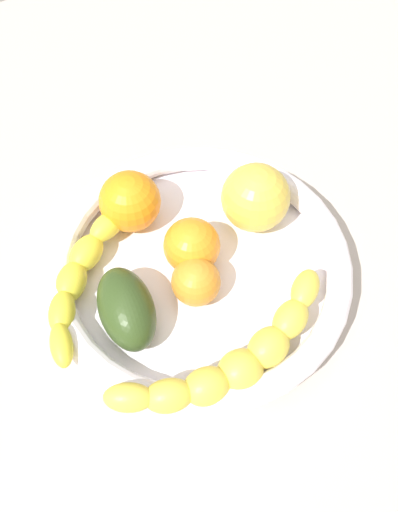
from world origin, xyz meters
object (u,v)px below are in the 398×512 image
(orange_front, at_px, (196,282))
(avocado_dark, at_px, (126,309))
(banana_draped_left, at_px, (86,268))
(banana_draped_right, at_px, (234,360))
(fruit_bowl, at_px, (199,269))
(apple_yellow, at_px, (255,198))
(orange_mid_left, at_px, (195,244))
(orange_mid_right, at_px, (130,201))

(orange_front, bearing_deg, avocado_dark, -96.37)
(banana_draped_left, relative_size, banana_draped_right, 0.69)
(banana_draped_left, distance_m, banana_draped_right, 0.18)
(fruit_bowl, height_order, banana_draped_right, banana_draped_right)
(banana_draped_left, distance_m, apple_yellow, 0.20)
(orange_mid_left, relative_size, avocado_dark, 0.66)
(orange_front, height_order, orange_mid_left, orange_mid_left)
(fruit_bowl, distance_m, apple_yellow, 0.10)
(orange_mid_right, bearing_deg, fruit_bowl, 16.95)
(orange_mid_right, distance_m, apple_yellow, 0.14)
(orange_mid_right, bearing_deg, avocado_dark, -29.11)
(orange_front, bearing_deg, banana_draped_left, -129.95)
(orange_mid_left, distance_m, avocado_dark, 0.10)
(banana_draped_left, xyz_separation_m, apple_yellow, (0.02, 0.19, 0.01))
(fruit_bowl, xyz_separation_m, orange_front, (0.02, -0.02, 0.02))
(fruit_bowl, bearing_deg, banana_draped_left, -116.17)
(banana_draped_right, xyz_separation_m, orange_mid_left, (-0.13, 0.03, 0.00))
(orange_mid_left, bearing_deg, banana_draped_right, -14.86)
(avocado_dark, relative_size, apple_yellow, 1.20)
(banana_draped_right, distance_m, orange_mid_left, 0.13)
(orange_front, distance_m, apple_yellow, 0.12)
(orange_mid_left, relative_size, apple_yellow, 0.79)
(orange_front, relative_size, orange_mid_left, 0.84)
(banana_draped_left, height_order, orange_front, orange_front)
(banana_draped_right, xyz_separation_m, orange_mid_right, (-0.21, 0.00, 0.01))
(orange_front, relative_size, apple_yellow, 0.67)
(banana_draped_right, relative_size, apple_yellow, 3.33)
(fruit_bowl, bearing_deg, avocado_dark, -81.33)
(banana_draped_right, bearing_deg, banana_draped_left, -155.27)
(banana_draped_right, distance_m, avocado_dark, 0.12)
(fruit_bowl, height_order, orange_mid_left, orange_mid_left)
(banana_draped_left, distance_m, orange_front, 0.12)
(orange_front, xyz_separation_m, avocado_dark, (-0.01, -0.07, 0.00))
(banana_draped_left, bearing_deg, banana_draped_right, 24.73)
(orange_mid_left, xyz_separation_m, avocado_dark, (0.03, -0.10, -0.00))
(fruit_bowl, relative_size, apple_yellow, 4.26)
(orange_mid_left, bearing_deg, orange_mid_right, -157.76)
(fruit_bowl, xyz_separation_m, orange_mid_right, (-0.10, -0.03, 0.03))
(orange_mid_left, relative_size, orange_mid_right, 0.89)
(banana_draped_left, bearing_deg, orange_mid_left, 71.31)
(orange_mid_right, height_order, avocado_dark, orange_mid_right)
(orange_mid_left, height_order, orange_mid_right, orange_mid_right)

